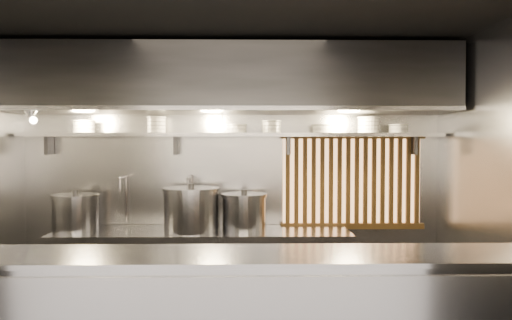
{
  "coord_description": "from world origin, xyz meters",
  "views": [
    {
      "loc": [
        0.16,
        -3.94,
        1.8
      ],
      "look_at": [
        0.24,
        0.55,
        1.64
      ],
      "focal_mm": 35.0,
      "sensor_mm": 36.0,
      "label": 1
    }
  ],
  "objects_px": {
    "stock_pot_right": "(191,209)",
    "pendant_bulb": "(222,127)",
    "stock_pot_left": "(75,212)",
    "stock_pot_mid": "(244,211)",
    "heat_lamp": "(31,114)"
  },
  "relations": [
    {
      "from": "stock_pot_right",
      "to": "pendant_bulb",
      "type": "bearing_deg",
      "value": 20.53
    },
    {
      "from": "pendant_bulb",
      "to": "stock_pot_right",
      "type": "bearing_deg",
      "value": -159.47
    },
    {
      "from": "stock_pot_left",
      "to": "stock_pot_mid",
      "type": "height_order",
      "value": "stock_pot_mid"
    },
    {
      "from": "heat_lamp",
      "to": "stock_pot_mid",
      "type": "bearing_deg",
      "value": 8.78
    },
    {
      "from": "heat_lamp",
      "to": "stock_pot_mid",
      "type": "height_order",
      "value": "heat_lamp"
    },
    {
      "from": "pendant_bulb",
      "to": "stock_pot_mid",
      "type": "height_order",
      "value": "pendant_bulb"
    },
    {
      "from": "stock_pot_left",
      "to": "stock_pot_mid",
      "type": "distance_m",
      "value": 1.72
    },
    {
      "from": "pendant_bulb",
      "to": "stock_pot_right",
      "type": "distance_m",
      "value": 0.9
    },
    {
      "from": "pendant_bulb",
      "to": "stock_pot_mid",
      "type": "xyz_separation_m",
      "value": [
        0.23,
        -0.04,
        -0.87
      ]
    },
    {
      "from": "stock_pot_left",
      "to": "stock_pot_mid",
      "type": "xyz_separation_m",
      "value": [
        1.72,
        0.02,
        0.0
      ]
    },
    {
      "from": "stock_pot_mid",
      "to": "stock_pot_right",
      "type": "bearing_deg",
      "value": -171.67
    },
    {
      "from": "heat_lamp",
      "to": "stock_pot_left",
      "type": "height_order",
      "value": "heat_lamp"
    },
    {
      "from": "pendant_bulb",
      "to": "stock_pot_right",
      "type": "height_order",
      "value": "pendant_bulb"
    },
    {
      "from": "heat_lamp",
      "to": "stock_pot_left",
      "type": "bearing_deg",
      "value": 43.75
    },
    {
      "from": "pendant_bulb",
      "to": "stock_pot_right",
      "type": "relative_size",
      "value": 0.27
    }
  ]
}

